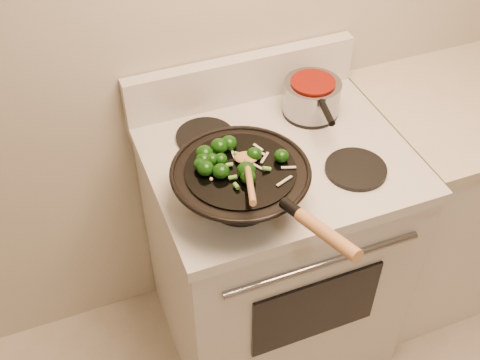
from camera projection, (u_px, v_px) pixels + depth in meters
name	position (u px, v px, depth m)	size (l,w,h in m)	color
stove	(272.00, 250.00, 2.12)	(0.78, 0.67, 1.08)	silver
counter_unit	(451.00, 191.00, 2.35)	(0.74, 0.62, 0.91)	white
wok	(242.00, 184.00, 1.60)	(0.37, 0.61, 0.20)	black
stirfry	(227.00, 160.00, 1.57)	(0.25, 0.21, 0.04)	black
wooden_spoon	(248.00, 170.00, 1.51)	(0.13, 0.28, 0.11)	#AA7342
saucepan	(312.00, 96.00, 1.90)	(0.18, 0.29, 0.11)	gray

